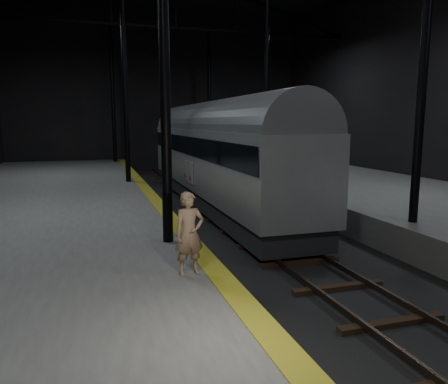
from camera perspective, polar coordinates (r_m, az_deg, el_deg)
name	(u,v)px	position (r m, az deg, el deg)	size (l,w,h in m)	color
ground	(251,231)	(16.39, 3.59, -5.17)	(44.00, 44.00, 0.00)	black
platform_left	(33,233)	(15.39, -23.64, -4.96)	(9.00, 43.80, 1.00)	#4D4D4B
platform_right	(418,207)	(20.13, 24.03, -1.81)	(9.00, 43.80, 1.00)	#4D4D4B
tactile_strip	(164,210)	(15.35, -7.82, -2.37)	(0.50, 43.80, 0.01)	olive
track	(251,230)	(16.37, 3.59, -4.93)	(2.40, 43.00, 0.24)	#3F3328
train	(215,150)	(20.64, -1.20, 5.49)	(2.75, 18.33, 4.90)	#A9ACB1
woman	(189,234)	(8.77, -4.53, -5.44)	(0.61, 0.40, 1.68)	#8D7057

